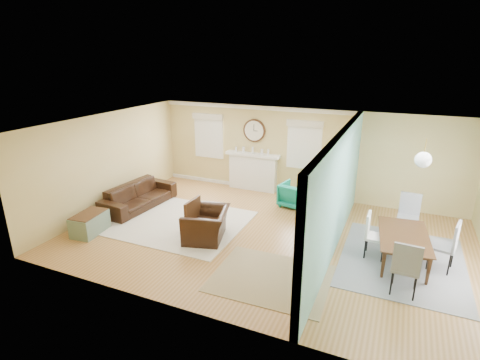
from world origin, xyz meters
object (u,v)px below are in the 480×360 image
object	(u,v)px
sofa	(139,196)
eames_chair	(206,224)
credenza	(332,204)
green_chair	(294,195)
dining_table	(404,248)

from	to	relation	value
sofa	eames_chair	xyz separation A→B (m)	(2.61, -0.92, 0.02)
credenza	eames_chair	bearing A→B (deg)	-136.95
green_chair	dining_table	world-z (taller)	green_chair
green_chair	dining_table	size ratio (longest dim) A/B	0.43
sofa	credenza	distance (m)	5.20
eames_chair	green_chair	xyz separation A→B (m)	(1.29, 2.69, -0.02)
sofa	eames_chair	size ratio (longest dim) A/B	2.07
sofa	green_chair	world-z (taller)	green_chair
green_chair	credenza	size ratio (longest dim) A/B	0.45
sofa	credenza	bearing A→B (deg)	-70.70
eames_chair	dining_table	xyz separation A→B (m)	(4.15, 0.73, -0.06)
sofa	green_chair	xyz separation A→B (m)	(3.91, 1.77, 0.00)
green_chair	credenza	bearing A→B (deg)	170.18
eames_chair	sofa	bearing A→B (deg)	-124.86
eames_chair	credenza	size ratio (longest dim) A/B	0.67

